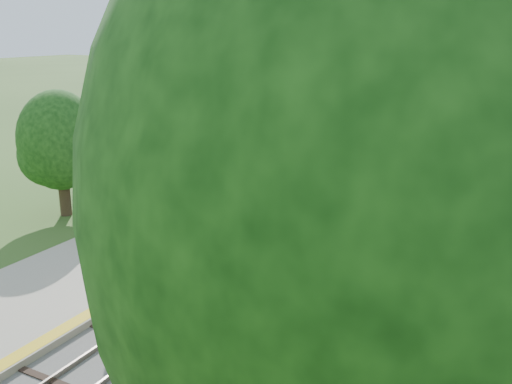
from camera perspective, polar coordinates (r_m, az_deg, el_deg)
The scene contains 9 objects.
trackbed at distance 66.40m, azimuth 19.83°, elevation 6.49°, with size 9.50×170.00×0.28m.
platform at distance 28.53m, azimuth -9.62°, elevation -4.44°, with size 6.40×68.00×0.38m, color gray.
yellow_stripe at distance 26.90m, azimuth -4.80°, elevation -5.11°, with size 0.55×68.00×0.01m, color gold.
station_building at distance 43.64m, azimuth -7.84°, elevation 8.07°, with size 8.60×6.60×8.00m.
signal_gantry at distance 60.84m, azimuth 19.95°, elevation 10.21°, with size 8.40×0.38×6.20m.
trees_behind_platform at distance 34.62m, azimuth -13.12°, elevation 6.45°, with size 7.82×53.32×7.21m.
train at distance 71.83m, azimuth 19.10°, elevation 8.91°, with size 2.83×113.58×4.16m.
lamppost_far at distance 23.44m, azimuth -13.12°, elevation -4.16°, with size 0.39×0.39×3.95m.
signal_farside at distance 28.85m, azimuth 17.20°, elevation 3.77°, with size 0.37×0.30×6.81m.
Camera 1 is at (11.43, -4.95, 10.11)m, focal length 40.00 mm.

